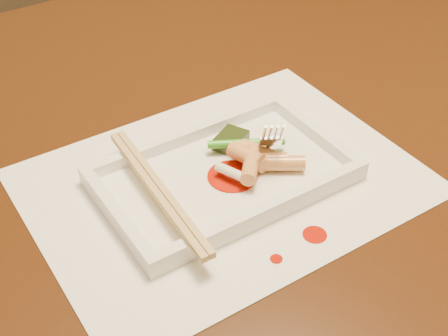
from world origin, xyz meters
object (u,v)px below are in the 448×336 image
table (243,182)px  plate_base (224,178)px  placemat (224,182)px  fork (271,89)px  chopstick_a (154,191)px

table → plate_base: plate_base is taller
placemat → fork: bearing=14.4°
plate_base → chopstick_a: bearing=180.0°
table → plate_base: (-0.08, -0.09, 0.11)m
placemat → plate_base: size_ratio=1.54×
table → fork: (-0.01, -0.07, 0.18)m
fork → table: bearing=77.6°
placemat → chopstick_a: size_ratio=1.90×
placemat → fork: size_ratio=2.86×
plate_base → chopstick_a: chopstick_a is taller
table → fork: size_ratio=10.00×
chopstick_a → placemat: bearing=0.0°
plate_base → fork: bearing=14.4°
plate_base → chopstick_a: 0.08m
table → plate_base: 0.16m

